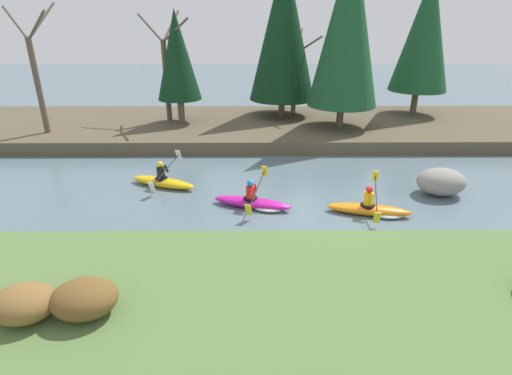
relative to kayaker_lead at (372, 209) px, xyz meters
name	(u,v)px	position (x,y,z in m)	size (l,w,h in m)	color
ground_plane	(315,214)	(-1.88, 0.08, -0.20)	(90.00, 90.00, 0.00)	slate
riverbank_near	(354,318)	(-1.88, -5.32, 0.18)	(44.00, 5.86, 0.76)	#56753D
riverbank_far	(289,127)	(-1.88, 10.11, 0.12)	(44.00, 8.15, 0.64)	brown
conifer_tree_far_left	(177,56)	(-7.84, 9.97, 3.94)	(2.32, 2.32, 5.77)	brown
conifer_tree_left	(284,28)	(-2.24, 11.58, 5.21)	(3.72, 3.72, 8.58)	brown
conifer_tree_mid_left	(348,23)	(0.64, 8.88, 5.50)	(3.51, 3.51, 8.99)	brown
conifer_tree_centre	(425,31)	(5.64, 11.89, 5.04)	(3.27, 3.27, 7.84)	brown
bare_tree_upstream	(37,74)	(-14.24, 7.96, 3.28)	(3.33, 3.29, 6.01)	brown
bare_tree_mid_upstream	(166,71)	(-8.57, 10.46, 3.12)	(3.16, 3.12, 5.69)	brown
bare_tree_mid_downstream	(295,75)	(-1.51, 11.92, 2.68)	(2.66, 2.62, 4.74)	#7A664C
shrub_clump_nearest	(24,303)	(-8.23, -5.69, 0.89)	(1.23, 1.02, 0.66)	brown
shrub_clump_second	(84,298)	(-7.14, -5.58, 0.90)	(1.27, 1.06, 0.69)	brown
kayaker_lead	(372,209)	(0.00, 0.00, 0.00)	(2.79, 2.06, 1.20)	orange
kayaker_middle	(255,202)	(-3.85, 0.54, 0.00)	(2.76, 2.03, 1.20)	#C61999
kayaker_trailing	(163,181)	(-7.36, 2.41, 0.02)	(2.73, 1.99, 1.20)	yellow
boulder_midstream	(441,182)	(2.92, 1.62, 0.29)	(1.74, 1.36, 0.98)	gray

